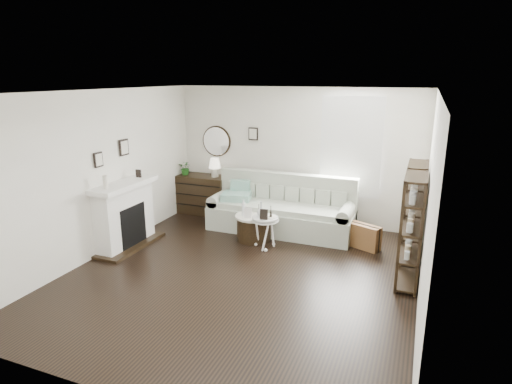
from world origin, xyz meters
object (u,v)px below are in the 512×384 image
at_px(sofa, 282,212).
at_px(pedestal_table, 265,220).
at_px(dresser, 201,194).
at_px(drum_table, 254,227).

relative_size(sofa, pedestal_table, 4.90).
bearing_deg(pedestal_table, sofa, 90.74).
relative_size(sofa, dresser, 2.21).
height_order(sofa, drum_table, sofa).
distance_m(dresser, pedestal_table, 2.42).
bearing_deg(sofa, pedestal_table, -89.26).
xyz_separation_m(dresser, pedestal_table, (2.00, -1.35, 0.10)).
xyz_separation_m(sofa, pedestal_table, (0.01, -0.97, 0.16)).
bearing_deg(dresser, pedestal_table, -33.97).
bearing_deg(pedestal_table, drum_table, 139.03).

